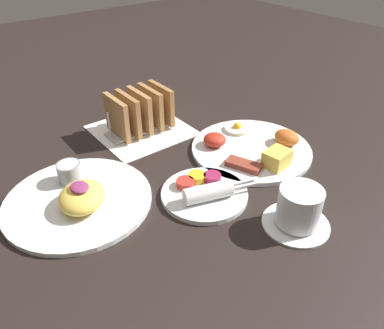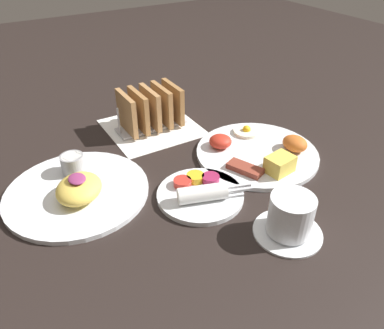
% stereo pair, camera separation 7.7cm
% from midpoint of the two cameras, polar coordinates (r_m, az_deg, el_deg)
% --- Properties ---
extents(ground_plane, '(3.00, 3.00, 0.00)m').
position_cam_midpoint_polar(ground_plane, '(0.84, -8.13, 0.33)').
color(ground_plane, black).
extents(napkin_flat, '(0.22, 0.22, 0.00)m').
position_cam_midpoint_polar(napkin_flat, '(0.97, -9.97, 5.17)').
color(napkin_flat, white).
rests_on(napkin_flat, ground_plane).
extents(plate_breakfast, '(0.28, 0.28, 0.05)m').
position_cam_midpoint_polar(plate_breakfast, '(0.87, 6.79, 2.49)').
color(plate_breakfast, white).
rests_on(plate_breakfast, ground_plane).
extents(plate_condiments, '(0.17, 0.17, 0.04)m').
position_cam_midpoint_polar(plate_condiments, '(0.73, -1.08, -4.28)').
color(plate_condiments, white).
rests_on(plate_condiments, ground_plane).
extents(plate_foreground, '(0.28, 0.28, 0.06)m').
position_cam_midpoint_polar(plate_foreground, '(0.76, -19.77, -4.78)').
color(plate_foreground, white).
rests_on(plate_foreground, ground_plane).
extents(toast_rack, '(0.10, 0.18, 0.10)m').
position_cam_midpoint_polar(toast_rack, '(0.95, -10.27, 7.82)').
color(toast_rack, '#B7B7BC').
rests_on(toast_rack, ground_plane).
extents(coffee_cup, '(0.12, 0.12, 0.08)m').
position_cam_midpoint_polar(coffee_cup, '(0.67, 12.76, -6.82)').
color(coffee_cup, white).
rests_on(coffee_cup, ground_plane).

